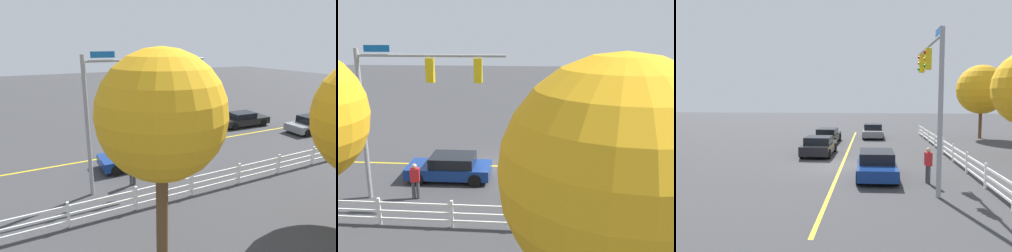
# 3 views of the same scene
# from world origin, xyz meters

# --- Properties ---
(ground_plane) EXTENTS (120.00, 120.00, 0.00)m
(ground_plane) POSITION_xyz_m (0.00, 0.00, 0.00)
(ground_plane) COLOR #38383A
(lane_center_stripe) EXTENTS (28.00, 0.16, 0.01)m
(lane_center_stripe) POSITION_xyz_m (-4.00, 0.00, 0.00)
(lane_center_stripe) COLOR gold
(lane_center_stripe) RESTS_ON ground_plane
(signal_assembly) EXTENTS (6.36, 0.38, 6.87)m
(signal_assembly) POSITION_xyz_m (3.69, 4.42, 4.80)
(signal_assembly) COLOR gray
(signal_assembly) RESTS_ON ground_plane
(car_0) EXTENTS (4.06, 2.14, 1.31)m
(car_0) POSITION_xyz_m (-3.40, -1.88, 0.64)
(car_0) COLOR black
(car_0) RESTS_ON ground_plane
(car_1) EXTENTS (4.24, 2.02, 1.36)m
(car_1) POSITION_xyz_m (-13.31, 1.91, 0.67)
(car_1) COLOR slate
(car_1) RESTS_ON ground_plane
(car_2) EXTENTS (4.63, 2.03, 1.28)m
(car_2) POSITION_xyz_m (-9.38, -2.07, 0.63)
(car_2) COLOR black
(car_2) RESTS_ON ground_plane
(car_3) EXTENTS (4.26, 2.03, 1.30)m
(car_3) POSITION_xyz_m (2.48, 2.00, 0.65)
(car_3) COLOR navy
(car_3) RESTS_ON ground_plane
(pedestrian) EXTENTS (0.44, 0.32, 1.69)m
(pedestrian) POSITION_xyz_m (3.54, 4.37, 0.93)
(pedestrian) COLOR #3F3F42
(pedestrian) RESTS_ON ground_plane
(white_rail_fence) EXTENTS (26.10, 0.10, 1.15)m
(white_rail_fence) POSITION_xyz_m (-3.00, 6.75, 0.60)
(white_rail_fence) COLOR white
(white_rail_fence) RESTS_ON ground_plane
(tree_1) EXTENTS (4.68, 4.68, 7.05)m
(tree_1) POSITION_xyz_m (-13.67, 12.21, 4.70)
(tree_1) COLOR brown
(tree_1) RESTS_ON ground_plane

